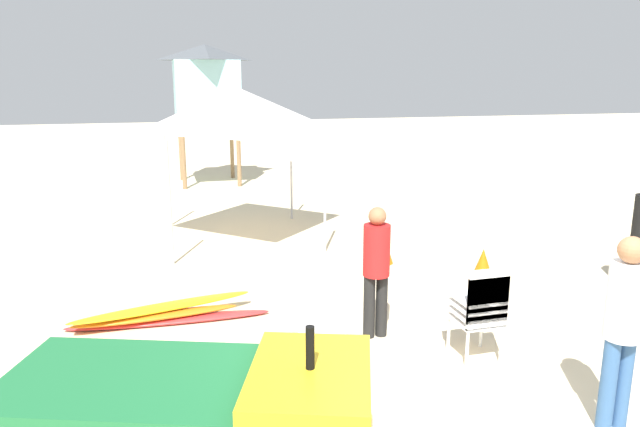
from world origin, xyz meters
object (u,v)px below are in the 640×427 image
at_px(lifeguard_near_right, 624,320).
at_px(traffic_cone_far, 483,267).
at_px(stacked_plastic_chairs, 481,306).
at_px(cooler_box, 319,344).
at_px(traffic_cone_near, 383,249).
at_px(surfboard_pile, 164,314).
at_px(utility_cart, 194,419).
at_px(lifeguard_far_right, 376,264).
at_px(popup_canopy, 237,109).
at_px(lifeguard_tower, 206,84).

bearing_deg(lifeguard_near_right, traffic_cone_far, 76.77).
height_order(stacked_plastic_chairs, lifeguard_near_right, lifeguard_near_right).
height_order(lifeguard_near_right, cooler_box, lifeguard_near_right).
bearing_deg(lifeguard_near_right, traffic_cone_near, 92.29).
height_order(lifeguard_near_right, traffic_cone_near, lifeguard_near_right).
xyz_separation_m(stacked_plastic_chairs, traffic_cone_near, (0.29, 3.61, -0.40)).
bearing_deg(surfboard_pile, stacked_plastic_chairs, -30.88).
relative_size(stacked_plastic_chairs, surfboard_pile, 0.43).
xyz_separation_m(utility_cart, lifeguard_far_right, (2.30, 2.51, 0.14)).
bearing_deg(stacked_plastic_chairs, surfboard_pile, 149.12).
distance_m(popup_canopy, traffic_cone_near, 3.82).
height_order(traffic_cone_near, traffic_cone_far, traffic_cone_far).
bearing_deg(utility_cart, popup_canopy, 79.64).
bearing_deg(cooler_box, lifeguard_far_right, 29.07).
relative_size(utility_cart, traffic_cone_far, 4.97).
distance_m(traffic_cone_near, cooler_box, 3.74).
distance_m(surfboard_pile, traffic_cone_far, 4.72).
xyz_separation_m(surfboard_pile, lifeguard_tower, (1.53, 10.31, 2.80)).
bearing_deg(stacked_plastic_chairs, traffic_cone_far, 58.37).
relative_size(stacked_plastic_chairs, lifeguard_far_right, 0.69).
relative_size(traffic_cone_near, cooler_box, 0.97).
relative_size(stacked_plastic_chairs, traffic_cone_near, 2.20).
distance_m(popup_canopy, traffic_cone_far, 5.33).
bearing_deg(traffic_cone_far, lifeguard_tower, 107.44).
bearing_deg(traffic_cone_near, lifeguard_tower, 103.66).
bearing_deg(surfboard_pile, utility_cart, -87.21).
xyz_separation_m(utility_cart, surfboard_pile, (-0.18, 3.60, -0.67)).
bearing_deg(stacked_plastic_chairs, lifeguard_near_right, -71.29).
distance_m(traffic_cone_near, traffic_cone_far, 1.76).
bearing_deg(traffic_cone_far, lifeguard_far_right, -150.12).
height_order(utility_cart, popup_canopy, popup_canopy).
xyz_separation_m(popup_canopy, lifeguard_tower, (-0.00, 6.47, 0.41)).
distance_m(surfboard_pile, cooler_box, 2.27).
relative_size(popup_canopy, traffic_cone_near, 5.80).
distance_m(lifeguard_far_right, cooler_box, 1.19).
xyz_separation_m(popup_canopy, traffic_cone_near, (2.11, -2.24, -2.26)).
bearing_deg(traffic_cone_far, lifeguard_near_right, -103.23).
height_order(utility_cart, surfboard_pile, utility_cart).
bearing_deg(traffic_cone_near, traffic_cone_far, -52.99).
bearing_deg(lifeguard_far_right, traffic_cone_near, 66.46).
relative_size(utility_cart, stacked_plastic_chairs, 2.52).
xyz_separation_m(surfboard_pile, traffic_cone_far, (4.71, 0.19, 0.17)).
height_order(surfboard_pile, lifeguard_tower, lifeguard_tower).
distance_m(lifeguard_far_right, traffic_cone_near, 3.01).
bearing_deg(utility_cart, cooler_box, 54.31).
distance_m(stacked_plastic_chairs, surfboard_pile, 3.95).
bearing_deg(lifeguard_far_right, cooler_box, -150.93).
xyz_separation_m(popup_canopy, traffic_cone_far, (3.18, -3.65, -2.23)).
relative_size(surfboard_pile, popup_canopy, 0.89).
bearing_deg(lifeguard_tower, popup_canopy, -89.99).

